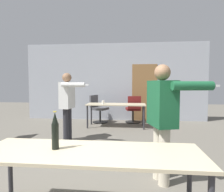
{
  "coord_description": "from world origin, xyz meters",
  "views": [
    {
      "loc": [
        0.68,
        -1.5,
        1.35
      ],
      "look_at": [
        0.27,
        2.46,
        1.1
      ],
      "focal_mm": 32.0,
      "sensor_mm": 36.0,
      "label": 1
    }
  ],
  "objects_px": {
    "person_far_watching": "(68,100)",
    "drink_cup": "(103,102)",
    "office_chair_far_left": "(133,110)",
    "beer_bottle": "(55,131)",
    "person_right_polo": "(163,113)",
    "office_chair_side_rolled": "(98,110)"
  },
  "relations": [
    {
      "from": "person_far_watching",
      "to": "person_right_polo",
      "type": "relative_size",
      "value": 1.0
    },
    {
      "from": "beer_bottle",
      "to": "person_right_polo",
      "type": "bearing_deg",
      "value": 38.96
    },
    {
      "from": "office_chair_far_left",
      "to": "office_chair_side_rolled",
      "type": "relative_size",
      "value": 0.98
    },
    {
      "from": "office_chair_side_rolled",
      "to": "drink_cup",
      "type": "distance_m",
      "value": 0.93
    },
    {
      "from": "office_chair_far_left",
      "to": "person_far_watching",
      "type": "bearing_deg",
      "value": -133.82
    },
    {
      "from": "person_far_watching",
      "to": "person_right_polo",
      "type": "distance_m",
      "value": 2.62
    },
    {
      "from": "person_far_watching",
      "to": "office_chair_far_left",
      "type": "relative_size",
      "value": 1.71
    },
    {
      "from": "drink_cup",
      "to": "person_far_watching",
      "type": "bearing_deg",
      "value": -112.44
    },
    {
      "from": "person_far_watching",
      "to": "drink_cup",
      "type": "relative_size",
      "value": 13.52
    },
    {
      "from": "office_chair_far_left",
      "to": "office_chair_side_rolled",
      "type": "bearing_deg",
      "value": 170.72
    },
    {
      "from": "office_chair_far_left",
      "to": "beer_bottle",
      "type": "bearing_deg",
      "value": -108.84
    },
    {
      "from": "person_right_polo",
      "to": "office_chair_side_rolled",
      "type": "xyz_separation_m",
      "value": [
        -1.6,
        4.07,
        -0.5
      ]
    },
    {
      "from": "person_far_watching",
      "to": "office_chair_far_left",
      "type": "distance_m",
      "value": 2.83
    },
    {
      "from": "person_far_watching",
      "to": "beer_bottle",
      "type": "xyz_separation_m",
      "value": [
        0.78,
        -2.7,
        -0.07
      ]
    },
    {
      "from": "person_right_polo",
      "to": "drink_cup",
      "type": "height_order",
      "value": "person_right_polo"
    },
    {
      "from": "person_right_polo",
      "to": "beer_bottle",
      "type": "height_order",
      "value": "person_right_polo"
    },
    {
      "from": "beer_bottle",
      "to": "person_far_watching",
      "type": "bearing_deg",
      "value": 106.13
    },
    {
      "from": "beer_bottle",
      "to": "drink_cup",
      "type": "relative_size",
      "value": 3.09
    },
    {
      "from": "office_chair_side_rolled",
      "to": "beer_bottle",
      "type": "height_order",
      "value": "beer_bottle"
    },
    {
      "from": "office_chair_side_rolled",
      "to": "beer_bottle",
      "type": "relative_size",
      "value": 2.6
    },
    {
      "from": "person_right_polo",
      "to": "drink_cup",
      "type": "distance_m",
      "value": 3.51
    },
    {
      "from": "person_far_watching",
      "to": "office_chair_side_rolled",
      "type": "bearing_deg",
      "value": 177.78
    }
  ]
}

